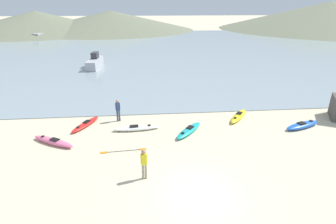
% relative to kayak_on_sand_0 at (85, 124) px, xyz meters
% --- Properties ---
extents(ground_plane, '(400.00, 400.00, 0.00)m').
position_rel_kayak_on_sand_0_xyz_m(ground_plane, '(6.75, -8.12, -0.14)').
color(ground_plane, beige).
extents(bay_water, '(160.00, 70.00, 0.06)m').
position_rel_kayak_on_sand_0_xyz_m(bay_water, '(6.75, 36.68, -0.11)').
color(bay_water, gray).
rests_on(bay_water, ground_plane).
extents(far_hill_left, '(51.14, 51.14, 6.31)m').
position_rel_kayak_on_sand_0_xyz_m(far_hill_left, '(-29.12, 72.96, 3.02)').
color(far_hill_left, '#6B7056').
rests_on(far_hill_left, ground_plane).
extents(far_hill_midleft, '(56.40, 56.40, 6.20)m').
position_rel_kayak_on_sand_0_xyz_m(far_hill_midleft, '(-6.38, 77.77, 2.96)').
color(far_hill_midleft, '#6B7056').
rests_on(far_hill_midleft, ground_plane).
extents(far_hill_midright, '(74.51, 74.51, 9.15)m').
position_rel_kayak_on_sand_0_xyz_m(far_hill_midright, '(68.68, 73.22, 4.44)').
color(far_hill_midright, '#6B7056').
rests_on(far_hill_midright, ground_plane).
extents(kayak_on_sand_0, '(1.88, 2.94, 0.31)m').
position_rel_kayak_on_sand_0_xyz_m(kayak_on_sand_0, '(0.00, 0.00, 0.00)').
color(kayak_on_sand_0, red).
rests_on(kayak_on_sand_0, ground_plane).
extents(kayak_on_sand_1, '(3.17, 1.80, 0.40)m').
position_rel_kayak_on_sand_0_xyz_m(kayak_on_sand_1, '(15.72, -1.69, 0.04)').
color(kayak_on_sand_1, blue).
rests_on(kayak_on_sand_1, ground_plane).
extents(kayak_on_sand_2, '(3.11, 2.17, 0.38)m').
position_rel_kayak_on_sand_0_xyz_m(kayak_on_sand_2, '(-1.52, -2.52, 0.03)').
color(kayak_on_sand_2, '#E5668C').
rests_on(kayak_on_sand_2, ground_plane).
extents(kayak_on_sand_3, '(2.45, 2.82, 0.36)m').
position_rel_kayak_on_sand_0_xyz_m(kayak_on_sand_3, '(7.39, -1.73, 0.02)').
color(kayak_on_sand_3, teal).
rests_on(kayak_on_sand_3, ground_plane).
extents(kayak_on_sand_4, '(3.35, 0.90, 0.35)m').
position_rel_kayak_on_sand_0_xyz_m(kayak_on_sand_4, '(3.74, -1.02, 0.02)').
color(kayak_on_sand_4, white).
rests_on(kayak_on_sand_4, ground_plane).
extents(kayak_on_sand_5, '(2.38, 2.87, 0.39)m').
position_rel_kayak_on_sand_0_xyz_m(kayak_on_sand_5, '(11.67, 0.37, 0.04)').
color(kayak_on_sand_5, yellow).
rests_on(kayak_on_sand_5, ground_plane).
extents(person_near_foreground, '(0.34, 0.23, 1.69)m').
position_rel_kayak_on_sand_0_xyz_m(person_near_foreground, '(4.27, -6.66, 0.83)').
color(person_near_foreground, gray).
rests_on(person_near_foreground, ground_plane).
extents(person_near_waterline, '(0.35, 0.31, 1.72)m').
position_rel_kayak_on_sand_0_xyz_m(person_near_waterline, '(2.36, 0.69, 0.85)').
color(person_near_waterline, '#384260').
rests_on(person_near_waterline, ground_plane).
extents(moored_boat_0, '(1.65, 5.37, 2.01)m').
position_rel_kayak_on_sand_0_xyz_m(moored_boat_0, '(-2.39, 19.20, 0.63)').
color(moored_boat_0, '#B2B2B7').
rests_on(moored_boat_0, bay_water).
extents(moored_boat_1, '(3.39, 5.95, 1.31)m').
position_rel_kayak_on_sand_0_xyz_m(moored_boat_1, '(-21.65, 55.40, 0.58)').
color(moored_boat_1, '#B2B2B7').
rests_on(moored_boat_1, bay_water).
extents(loose_paddle, '(2.79, 0.40, 0.03)m').
position_rel_kayak_on_sand_0_xyz_m(loose_paddle, '(3.01, -3.85, -0.12)').
color(loose_paddle, black).
rests_on(loose_paddle, ground_plane).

